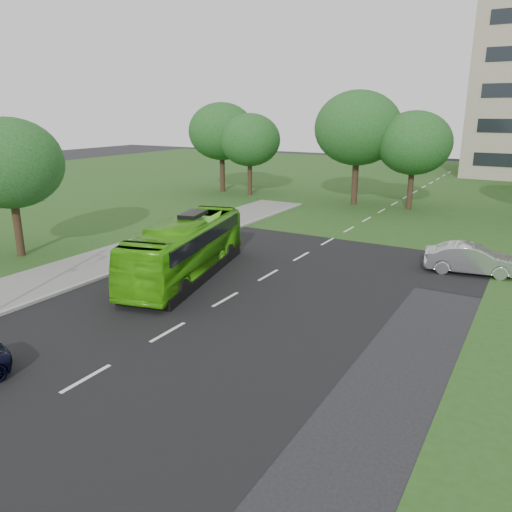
# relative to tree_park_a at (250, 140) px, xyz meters

# --- Properties ---
(ground) EXTENTS (160.00, 160.00, 0.00)m
(ground) POSITION_rel_tree_park_a_xyz_m (14.04, -27.64, -5.44)
(ground) COLOR black
(ground) RESTS_ON ground
(street_surfaces) EXTENTS (120.00, 120.00, 0.15)m
(street_surfaces) POSITION_rel_tree_park_a_xyz_m (13.67, -4.89, -5.41)
(street_surfaces) COLOR black
(street_surfaces) RESTS_ON ground
(tree_park_a) EXTENTS (6.03, 6.03, 8.01)m
(tree_park_a) POSITION_rel_tree_park_a_xyz_m (0.00, 0.00, 0.00)
(tree_park_a) COLOR black
(tree_park_a) RESTS_ON ground
(tree_park_b) EXTENTS (7.61, 7.61, 9.98)m
(tree_park_b) POSITION_rel_tree_park_a_xyz_m (10.88, 0.27, 1.29)
(tree_park_b) COLOR black
(tree_park_b) RESTS_ON ground
(tree_park_c) EXTENTS (6.22, 6.22, 8.26)m
(tree_park_c) POSITION_rel_tree_park_a_xyz_m (15.83, 0.30, 0.17)
(tree_park_c) COLOR black
(tree_park_c) RESTS_ON ground
(tree_park_f) EXTENTS (6.79, 6.79, 9.06)m
(tree_park_f) POSITION_rel_tree_park_a_xyz_m (-3.60, 0.43, 0.72)
(tree_park_f) COLOR black
(tree_park_f) RESTS_ON ground
(tree_side_near) EXTENTS (5.95, 5.95, 7.91)m
(tree_side_near) POSITION_rel_tree_park_a_xyz_m (-0.30, -25.71, -0.07)
(tree_side_near) COLOR black
(tree_side_near) RESTS_ON ground
(bus) EXTENTS (4.90, 10.78, 2.92)m
(bus) POSITION_rel_tree_park_a_xyz_m (10.43, -23.78, -3.97)
(bus) COLOR #4AB711
(bus) RESTS_ON ground
(sedan) EXTENTS (4.90, 2.45, 1.54)m
(sedan) POSITION_rel_tree_park_a_xyz_m (23.02, -15.97, -4.67)
(sedan) COLOR #B4B5B9
(sedan) RESTS_ON ground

